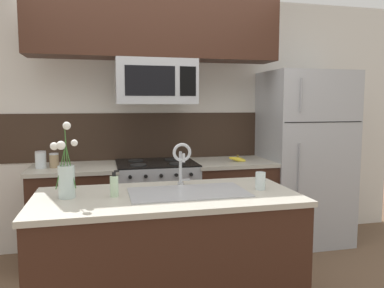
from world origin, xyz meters
name	(u,v)px	position (x,y,z in m)	size (l,w,h in m)	color
rear_partition	(178,121)	(0.30, 1.28, 1.30)	(5.20, 0.10, 2.60)	silver
splash_band	(152,136)	(0.00, 1.22, 1.15)	(3.07, 0.01, 0.48)	#332319
back_counter_left	(76,214)	(-0.76, 0.90, 0.46)	(0.79, 0.65, 0.91)	#381E14
back_counter_right	(231,204)	(0.77, 0.90, 0.46)	(0.81, 0.65, 0.91)	#381E14
stove_range	(157,208)	(0.00, 0.90, 0.46)	(0.76, 0.64, 0.93)	#A8AAAF
microwave	(156,82)	(0.00, 0.88, 1.69)	(0.74, 0.40, 0.41)	#A8AAAF
upper_cabinet_band	(156,26)	(0.01, 0.85, 2.20)	(2.30, 0.34, 0.60)	#381E14
refrigerator	(303,158)	(1.60, 0.92, 0.91)	(0.87, 0.74, 1.82)	#A8AAAF
storage_jar_tall	(41,160)	(-1.04, 0.87, 0.99)	(0.09, 0.09, 0.15)	silver
storage_jar_medium	(54,160)	(-0.93, 0.88, 0.98)	(0.08, 0.08, 0.13)	#997F5B
banana_bunch	(238,159)	(0.82, 0.84, 0.93)	(0.19, 0.12, 0.08)	yellow
island_counter	(168,262)	(-0.10, -0.35, 0.46)	(1.67, 0.79, 0.91)	#381E14
kitchen_sink	(188,203)	(0.04, -0.35, 0.84)	(0.76, 0.42, 0.16)	#ADAFB5
sink_faucet	(182,158)	(0.04, -0.14, 1.11)	(0.14, 0.14, 0.31)	#B7BABF
dish_soap_bottle	(114,186)	(-0.43, -0.34, 0.98)	(0.06, 0.05, 0.16)	beige
drinking_glass	(260,181)	(0.53, -0.37, 0.97)	(0.07, 0.07, 0.12)	silver
flower_vase	(66,178)	(-0.72, -0.31, 1.04)	(0.16, 0.12, 0.47)	silver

